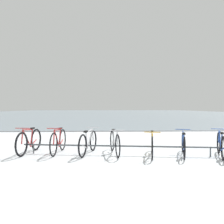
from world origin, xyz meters
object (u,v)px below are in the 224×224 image
Objects in this scene: bicycle_2 at (88,142)px; bicycle_1 at (58,141)px; bicycle_0 at (29,141)px; bicycle_5 at (183,144)px; bicycle_3 at (115,142)px; bicycle_4 at (152,144)px; bicycle_6 at (221,145)px.

bicycle_1 is at bearing 171.11° from bicycle_2.
bicycle_5 is at bearing -6.10° from bicycle_0.
bicycle_1 is 0.98m from bicycle_2.
bicycle_1 reaches higher than bicycle_3.
bicycle_3 is (0.83, -0.06, 0.00)m from bicycle_2.
bicycle_2 is (1.90, -0.18, -0.02)m from bicycle_0.
bicycle_0 is 1.00× the size of bicycle_2.
bicycle_0 is 1.00× the size of bicycle_4.
bicycle_6 is at bearing -9.62° from bicycle_5.
bicycle_0 is 1.00× the size of bicycle_1.
bicycle_0 is 0.93m from bicycle_1.
bicycle_1 reaches higher than bicycle_4.
bicycle_3 is 3.17m from bicycle_6.
bicycle_4 is at bearing -9.18° from bicycle_1.
bicycle_4 is (1.96, -0.32, -0.01)m from bicycle_2.
bicycle_2 is 0.99× the size of bicycle_4.
bicycle_2 is 0.99× the size of bicycle_3.
bicycle_2 reaches higher than bicycle_5.
bicycle_1 is 1.07× the size of bicycle_6.
bicycle_4 is 1.04× the size of bicycle_5.
bicycle_2 is 4.00m from bicycle_6.
bicycle_4 reaches higher than bicycle_5.
bicycle_0 is at bearing 178.45° from bicycle_1.
bicycle_5 is 1.07m from bicycle_6.
bicycle_2 is at bearing 176.19° from bicycle_3.
bicycle_0 is at bearing 172.64° from bicycle_4.
bicycle_2 is (0.97, -0.15, -0.02)m from bicycle_1.
bicycle_1 is 2.96m from bicycle_4.
bicycle_0 is at bearing 173.90° from bicycle_5.
bicycle_0 is 1.00× the size of bicycle_3.
bicycle_5 is (4.81, -0.51, -0.03)m from bicycle_0.
bicycle_6 is at bearing -8.37° from bicycle_3.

